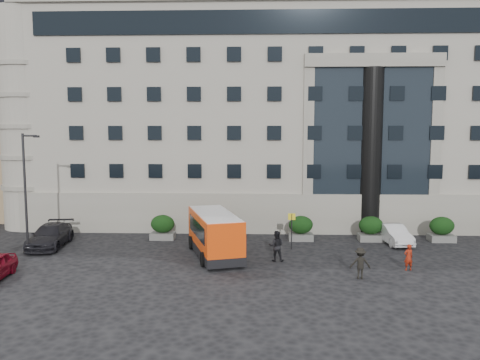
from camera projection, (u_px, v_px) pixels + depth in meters
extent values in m
plane|color=black|center=(204.00, 270.00, 27.49)|extent=(120.00, 120.00, 0.00)
cube|color=gray|center=(285.00, 123.00, 48.20)|extent=(44.00, 24.00, 18.00)
cylinder|color=black|center=(370.00, 152.00, 36.63)|extent=(1.80, 1.80, 13.00)
cube|color=olive|center=(41.00, 110.00, 65.02)|extent=(13.00, 13.00, 22.00)
cube|color=#5C5C59|center=(163.00, 236.00, 35.36)|extent=(1.80, 1.20, 0.50)
ellipsoid|color=black|center=(163.00, 224.00, 35.26)|extent=(1.80, 1.26, 1.34)
cube|color=#5C5C59|center=(231.00, 236.00, 35.18)|extent=(1.80, 1.20, 0.50)
ellipsoid|color=black|center=(231.00, 224.00, 35.08)|extent=(1.80, 1.26, 1.34)
cube|color=#5C5C59|center=(301.00, 237.00, 35.00)|extent=(1.80, 1.20, 0.50)
ellipsoid|color=black|center=(301.00, 225.00, 34.90)|extent=(1.80, 1.26, 1.34)
cube|color=#5C5C59|center=(371.00, 237.00, 34.82)|extent=(1.80, 1.20, 0.50)
ellipsoid|color=black|center=(371.00, 225.00, 34.72)|extent=(1.80, 1.26, 1.34)
cube|color=#5C5C59|center=(441.00, 238.00, 34.64)|extent=(1.80, 1.20, 0.50)
ellipsoid|color=black|center=(442.00, 226.00, 34.54)|extent=(1.80, 1.26, 1.34)
cylinder|color=#262628|center=(25.00, 195.00, 30.46)|extent=(0.16, 0.16, 8.00)
cylinder|color=#262628|center=(29.00, 136.00, 30.04)|extent=(0.90, 0.12, 0.12)
cube|color=black|center=(36.00, 136.00, 30.03)|extent=(0.35, 0.18, 0.14)
cylinder|color=#262628|center=(292.00, 232.00, 32.14)|extent=(0.08, 0.08, 2.50)
cube|color=yellow|center=(292.00, 217.00, 32.03)|extent=(0.50, 0.06, 0.45)
cube|color=#F0430B|center=(215.00, 231.00, 30.41)|extent=(4.24, 7.18, 2.26)
cube|color=black|center=(215.00, 249.00, 30.54)|extent=(4.29, 7.23, 0.55)
cube|color=black|center=(215.00, 228.00, 30.38)|extent=(3.85, 5.77, 1.02)
cube|color=silver|center=(214.00, 214.00, 30.29)|extent=(4.02, 6.82, 0.18)
cylinder|color=black|center=(203.00, 259.00, 28.14)|extent=(0.53, 0.94, 0.90)
cylinder|color=black|center=(241.00, 257.00, 28.75)|extent=(0.53, 0.94, 0.90)
cylinder|color=black|center=(192.00, 243.00, 32.32)|extent=(0.53, 0.94, 0.90)
cylinder|color=black|center=(224.00, 241.00, 32.93)|extent=(0.53, 0.94, 0.90)
cube|color=maroon|center=(104.00, 196.00, 46.70)|extent=(3.15, 4.32, 2.75)
cube|color=maroon|center=(99.00, 204.00, 43.93)|extent=(2.67, 2.13, 1.87)
cube|color=black|center=(98.00, 202.00, 43.13)|extent=(2.08, 0.46, 0.88)
cylinder|color=black|center=(86.00, 213.00, 43.96)|extent=(0.43, 0.96, 0.92)
cylinder|color=black|center=(113.00, 212.00, 44.28)|extent=(0.43, 0.96, 0.92)
cylinder|color=black|center=(93.00, 207.00, 47.54)|extent=(0.43, 0.96, 0.92)
cylinder|color=black|center=(118.00, 206.00, 47.85)|extent=(0.43, 0.96, 0.92)
imported|color=black|center=(50.00, 236.00, 33.03)|extent=(2.70, 5.55, 1.55)
imported|color=black|center=(94.00, 210.00, 43.73)|extent=(3.19, 5.58, 1.47)
imported|color=silver|center=(394.00, 234.00, 33.93)|extent=(1.91, 4.34, 1.39)
imported|color=maroon|center=(408.00, 257.00, 27.41)|extent=(0.64, 0.50, 1.56)
imported|color=black|center=(276.00, 246.00, 29.32)|extent=(0.99, 0.79, 1.93)
imported|color=black|center=(360.00, 263.00, 25.84)|extent=(1.18, 0.74, 1.75)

